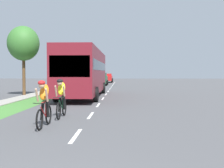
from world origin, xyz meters
name	(u,v)px	position (x,y,z in m)	size (l,w,h in m)	color
ground_plane	(106,95)	(0.00, 20.00, 0.00)	(120.00, 120.00, 0.00)	#4C4C4F
grass_verge	(54,94)	(-4.31, 20.00, 0.00)	(1.82, 70.00, 0.01)	#478438
sidewalk_concrete	(36,94)	(-5.86, 20.00, 0.00)	(1.27, 70.00, 0.10)	#9E998E
lane_markings_center	(108,91)	(0.00, 24.00, 0.00)	(0.12, 54.07, 0.01)	white
cyclist_lead	(44,103)	(-1.27, 6.51, 0.81)	(0.42, 1.72, 1.58)	black
cyclist_trailing	(61,98)	(-1.12, 8.45, 0.81)	(0.42, 1.72, 1.58)	black
bus_maroon	(84,71)	(-1.53, 18.10, 1.98)	(2.78, 11.60, 3.48)	maroon
suv_dark_green	(100,79)	(-1.77, 36.36, 0.95)	(2.15, 4.70, 1.79)	#194C2D
pickup_red	(107,78)	(-1.46, 47.46, 0.83)	(2.22, 5.10, 1.64)	red
street_tree_near	(23,44)	(-6.46, 18.83, 4.11)	(2.49, 2.49, 5.51)	brown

